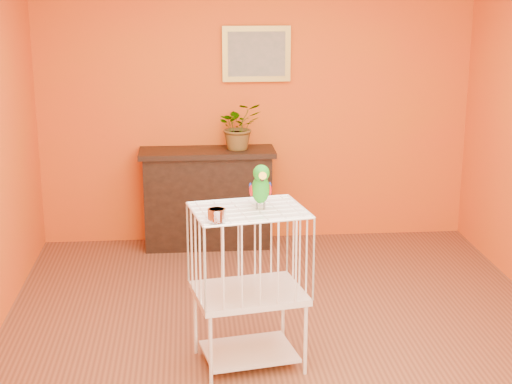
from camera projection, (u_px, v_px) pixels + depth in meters
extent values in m
plane|color=brown|center=(285.00, 339.00, 5.41)|extent=(4.50, 4.50, 0.00)
plane|color=#E24915|center=(256.00, 103.00, 7.23)|extent=(4.00, 0.00, 4.00)
plane|color=#E24915|center=(363.00, 287.00, 2.90)|extent=(4.00, 0.00, 4.00)
cube|color=black|center=(208.00, 201.00, 7.21)|extent=(1.15, 0.38, 0.86)
cube|color=black|center=(207.00, 152.00, 7.09)|extent=(1.23, 0.44, 0.05)
cube|color=black|center=(208.00, 206.00, 7.05)|extent=(0.80, 0.02, 0.43)
cube|color=#56181B|center=(182.00, 213.00, 7.17)|extent=(0.05, 0.17, 0.27)
cube|color=#2D4A25|center=(190.00, 213.00, 7.18)|extent=(0.05, 0.17, 0.27)
cube|color=#56181B|center=(200.00, 212.00, 7.19)|extent=(0.05, 0.17, 0.27)
cube|color=#2D4A25|center=(210.00, 212.00, 7.19)|extent=(0.05, 0.17, 0.27)
cube|color=#56181B|center=(221.00, 212.00, 7.20)|extent=(0.05, 0.17, 0.27)
imported|color=#26722D|center=(239.00, 132.00, 7.05)|extent=(0.47, 0.50, 0.33)
cube|color=#B39840|center=(256.00, 54.00, 7.08)|extent=(0.62, 0.03, 0.50)
cube|color=gray|center=(257.00, 54.00, 7.07)|extent=(0.52, 0.01, 0.40)
cube|color=white|center=(249.00, 351.00, 5.05)|extent=(0.64, 0.54, 0.02)
cube|color=white|center=(249.00, 293.00, 4.95)|extent=(0.76, 0.63, 0.04)
cube|color=white|center=(249.00, 210.00, 4.80)|extent=(0.76, 0.63, 0.01)
cylinder|color=white|center=(211.00, 352.00, 4.72)|extent=(0.02, 0.02, 0.47)
cylinder|color=white|center=(306.00, 340.00, 4.88)|extent=(0.02, 0.02, 0.47)
cylinder|color=white|center=(195.00, 321.00, 5.15)|extent=(0.02, 0.02, 0.47)
cylinder|color=white|center=(283.00, 311.00, 5.31)|extent=(0.02, 0.02, 0.47)
cylinder|color=silver|center=(217.00, 215.00, 4.54)|extent=(0.11, 0.11, 0.07)
cylinder|color=#59544C|center=(257.00, 206.00, 4.81)|extent=(0.01, 0.01, 0.04)
cylinder|color=#59544C|center=(264.00, 206.00, 4.81)|extent=(0.01, 0.01, 0.04)
ellipsoid|color=#108718|center=(261.00, 189.00, 4.78)|extent=(0.11, 0.16, 0.21)
ellipsoid|color=#108718|center=(261.00, 173.00, 4.72)|extent=(0.10, 0.11, 0.10)
cone|color=#FFAD15|center=(262.00, 177.00, 4.68)|extent=(0.05, 0.07, 0.07)
cone|color=black|center=(262.00, 179.00, 4.70)|extent=(0.03, 0.03, 0.03)
sphere|color=black|center=(256.00, 172.00, 4.70)|extent=(0.01, 0.01, 0.01)
sphere|color=black|center=(267.00, 172.00, 4.71)|extent=(0.01, 0.01, 0.01)
ellipsoid|color=#A50C0C|center=(251.00, 191.00, 4.79)|extent=(0.03, 0.06, 0.07)
ellipsoid|color=navy|center=(270.00, 190.00, 4.80)|extent=(0.03, 0.06, 0.07)
cone|color=#108718|center=(259.00, 197.00, 4.87)|extent=(0.07, 0.14, 0.11)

